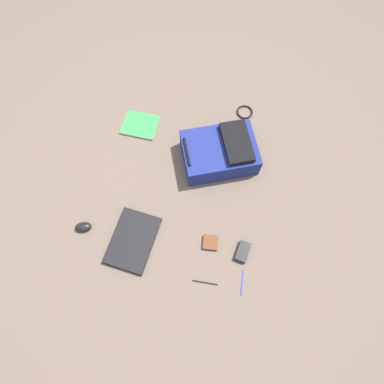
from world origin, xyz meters
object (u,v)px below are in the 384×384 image
at_px(cable_coil, 245,112).
at_px(pen_blue, 242,283).
at_px(backpack, 220,152).
at_px(earbud_pouch, 210,243).
at_px(power_brick, 243,252).
at_px(book_red, 140,125).
at_px(laptop, 133,240).
at_px(pen_black, 205,283).
at_px(computer_mouse, 83,227).

relative_size(cable_coil, pen_blue, 0.80).
height_order(backpack, earbud_pouch, backpack).
bearing_deg(power_brick, book_red, 38.05).
distance_m(laptop, book_red, 0.79).
relative_size(laptop, pen_black, 2.80).
height_order(book_red, pen_blue, book_red).
relative_size(computer_mouse, power_brick, 0.82).
relative_size(book_red, pen_blue, 1.90).
bearing_deg(power_brick, computer_mouse, 82.44).
relative_size(computer_mouse, pen_black, 0.67).
bearing_deg(computer_mouse, pen_black, -120.71).
bearing_deg(cable_coil, laptop, 143.02).
relative_size(laptop, computer_mouse, 4.17).
bearing_deg(pen_blue, laptop, 70.27).
height_order(laptop, pen_black, laptop).
distance_m(backpack, pen_black, 0.79).
bearing_deg(cable_coil, power_brick, 177.09).
distance_m(laptop, computer_mouse, 0.31).
xyz_separation_m(pen_black, earbud_pouch, (0.23, -0.03, 0.01)).
height_order(laptop, computer_mouse, computer_mouse).
xyz_separation_m(computer_mouse, power_brick, (-0.12, -0.93, -0.00)).
bearing_deg(pen_black, book_red, 23.58).
xyz_separation_m(cable_coil, power_brick, (-0.96, 0.05, 0.01)).
distance_m(computer_mouse, earbud_pouch, 0.75).
relative_size(book_red, pen_black, 1.84).
relative_size(book_red, power_brick, 2.26).
bearing_deg(book_red, pen_black, -156.42).
xyz_separation_m(book_red, computer_mouse, (-0.72, 0.28, 0.01)).
distance_m(book_red, pen_black, 1.11).
bearing_deg(backpack, laptop, 137.38).
xyz_separation_m(laptop, computer_mouse, (0.07, 0.30, 0.01)).
relative_size(backpack, book_red, 1.91).
bearing_deg(power_brick, earbud_pouch, 74.83).
distance_m(laptop, pen_black, 0.48).
height_order(backpack, pen_black, backpack).
height_order(cable_coil, earbud_pouch, earbud_pouch).
bearing_deg(earbud_pouch, power_brick, -105.17).
relative_size(backpack, earbud_pouch, 5.92).
distance_m(computer_mouse, pen_blue, 0.97).
bearing_deg(pen_blue, cable_coil, -2.86).
bearing_deg(computer_mouse, laptop, -111.52).
bearing_deg(computer_mouse, cable_coil, -57.62).
xyz_separation_m(computer_mouse, cable_coil, (0.84, -0.98, -0.02)).
height_order(laptop, power_brick, power_brick).
distance_m(laptop, cable_coil, 1.14).
distance_m(laptop, pen_blue, 0.67).
bearing_deg(pen_black, laptop, 61.59).
relative_size(laptop, earbud_pouch, 4.71).
height_order(book_red, pen_black, book_red).
bearing_deg(cable_coil, pen_blue, 177.14).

